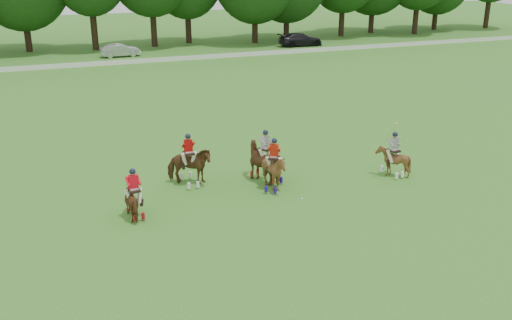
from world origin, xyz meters
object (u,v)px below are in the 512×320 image
object	(u,v)px
polo_red_c	(274,171)
polo_ball	(302,199)
polo_stripe_a	(265,162)
car_right	(300,39)
polo_red_a	(135,200)
car_mid	(121,50)
polo_red_b	(189,166)
polo_stripe_b	(393,160)

from	to	relation	value
polo_red_c	polo_ball	size ratio (longest dim) A/B	27.00
polo_stripe_a	polo_ball	distance (m)	2.91
car_right	polo_red_a	xyz separation A→B (m)	(-25.81, -39.32, -0.00)
car_mid	polo_red_b	bearing A→B (deg)	173.55
car_right	polo_red_c	xyz separation A→B (m)	(-19.41, -38.60, 0.14)
polo_red_a	polo_stripe_b	bearing A→B (deg)	0.93
polo_red_a	polo_stripe_a	xyz separation A→B (m)	(6.42, 1.83, 0.18)
car_mid	polo_red_b	xyz separation A→B (m)	(-2.20, -36.72, 0.25)
car_right	polo_red_a	size ratio (longest dim) A/B	2.44
car_mid	polo_red_c	bearing A→B (deg)	178.83
polo_red_b	polo_stripe_b	distance (m)	9.73
polo_ball	car_right	bearing A→B (deg)	64.99
polo_red_b	polo_ball	bearing A→B (deg)	-40.11
car_right	polo_ball	distance (m)	44.35
car_mid	polo_red_a	size ratio (longest dim) A/B	1.90
polo_ball	polo_red_b	bearing A→B (deg)	139.89
car_mid	polo_stripe_b	world-z (taller)	polo_stripe_b
car_right	polo_stripe_b	world-z (taller)	polo_stripe_b
polo_red_b	polo_stripe_a	distance (m)	3.56
polo_ball	polo_red_a	bearing A→B (deg)	172.96
car_mid	car_right	bearing A→B (deg)	-93.01
car_right	polo_stripe_a	bearing A→B (deg)	155.02
polo_stripe_a	polo_stripe_b	bearing A→B (deg)	-15.29
polo_red_c	polo_ball	world-z (taller)	polo_red_c
car_mid	polo_stripe_b	xyz separation A→B (m)	(7.22, -39.11, 0.12)
polo_stripe_a	polo_stripe_b	distance (m)	6.17
polo_red_c	polo_stripe_b	xyz separation A→B (m)	(5.98, -0.51, -0.11)
car_right	polo_stripe_a	world-z (taller)	polo_stripe_a
car_right	polo_stripe_a	distance (m)	42.20
polo_red_c	polo_ball	distance (m)	1.91
polo_stripe_a	polo_stripe_b	size ratio (longest dim) A/B	0.91
car_right	polo_red_b	distance (m)	43.26
polo_red_c	polo_stripe_a	distance (m)	1.12
polo_red_a	polo_red_b	size ratio (longest dim) A/B	0.85
polo_stripe_a	polo_ball	xyz separation A→B (m)	(0.64, -2.70, -0.88)
car_mid	polo_stripe_b	size ratio (longest dim) A/B	1.46
car_mid	polo_red_a	bearing A→B (deg)	169.52
car_right	polo_stripe_b	bearing A→B (deg)	163.41
car_right	polo_red_b	bearing A→B (deg)	150.46
polo_red_a	polo_red_b	bearing A→B (deg)	41.34
polo_red_b	polo_stripe_a	xyz separation A→B (m)	(3.48, -0.77, 0.02)
polo_stripe_a	polo_stripe_b	world-z (taller)	polo_stripe_b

